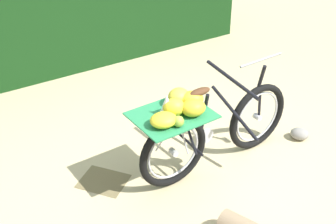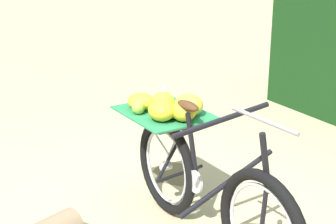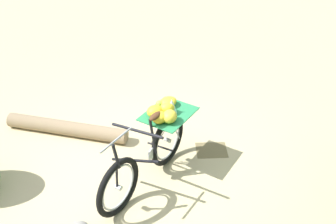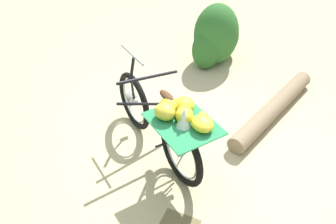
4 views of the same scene
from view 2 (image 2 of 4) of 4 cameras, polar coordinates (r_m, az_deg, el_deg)
name	(u,v)px [view 2 (image 2 of 4)]	position (r m, az deg, el deg)	size (l,w,h in m)	color
bicycle	(194,164)	(3.41, 2.95, -5.87)	(1.26, 1.63, 1.03)	black
leaf_litter_patch	(173,173)	(4.52, 0.53, -6.87)	(0.44, 0.36, 0.01)	olive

